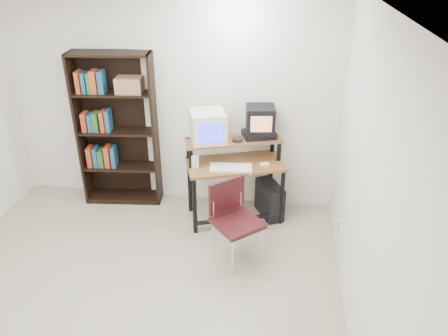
# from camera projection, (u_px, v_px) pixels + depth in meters

# --- Properties ---
(floor) EXTENTS (4.00, 4.00, 0.01)m
(floor) POSITION_uv_depth(u_px,v_px,m) (126.00, 305.00, 4.04)
(floor) COLOR #ABA58E
(floor) RESTS_ON ground
(ceiling) EXTENTS (4.00, 4.00, 0.01)m
(ceiling) POSITION_uv_depth(u_px,v_px,m) (84.00, 8.00, 2.84)
(ceiling) COLOR white
(ceiling) RESTS_ON back_wall
(back_wall) EXTENTS (4.00, 0.01, 2.60)m
(back_wall) POSITION_uv_depth(u_px,v_px,m) (171.00, 101.00, 5.20)
(back_wall) COLOR white
(back_wall) RESTS_ON floor
(right_wall) EXTENTS (0.01, 4.00, 2.60)m
(right_wall) POSITION_uv_depth(u_px,v_px,m) (370.00, 201.00, 3.19)
(right_wall) COLOR white
(right_wall) RESTS_ON floor
(computer_desk) EXTENTS (1.22, 0.87, 0.98)m
(computer_desk) POSITION_uv_depth(u_px,v_px,m) (235.00, 167.00, 5.05)
(computer_desk) COLOR brown
(computer_desk) RESTS_ON floor
(crt_monitor) EXTENTS (0.48, 0.48, 0.36)m
(crt_monitor) POSITION_uv_depth(u_px,v_px,m) (208.00, 127.00, 4.89)
(crt_monitor) COLOR silver
(crt_monitor) RESTS_ON computer_desk
(vcr) EXTENTS (0.43, 0.37, 0.08)m
(vcr) POSITION_uv_depth(u_px,v_px,m) (259.00, 134.00, 5.04)
(vcr) COLOR black
(vcr) RESTS_ON computer_desk
(crt_tv) EXTENTS (0.36, 0.36, 0.30)m
(crt_tv) POSITION_uv_depth(u_px,v_px,m) (260.00, 119.00, 4.96)
(crt_tv) COLOR black
(crt_tv) RESTS_ON vcr
(cd_spindle) EXTENTS (0.16, 0.16, 0.05)m
(cd_spindle) POSITION_uv_depth(u_px,v_px,m) (237.00, 140.00, 4.94)
(cd_spindle) COLOR #26262B
(cd_spindle) RESTS_ON computer_desk
(keyboard) EXTENTS (0.49, 0.26, 0.03)m
(keyboard) POSITION_uv_depth(u_px,v_px,m) (231.00, 168.00, 4.88)
(keyboard) COLOR silver
(keyboard) RESTS_ON computer_desk
(mousepad) EXTENTS (0.24, 0.20, 0.01)m
(mousepad) POSITION_uv_depth(u_px,v_px,m) (264.00, 166.00, 4.96)
(mousepad) COLOR black
(mousepad) RESTS_ON computer_desk
(mouse) EXTENTS (0.11, 0.09, 0.03)m
(mouse) POSITION_uv_depth(u_px,v_px,m) (265.00, 165.00, 4.95)
(mouse) COLOR white
(mouse) RESTS_ON mousepad
(desk_speaker) EXTENTS (0.10, 0.10, 0.17)m
(desk_speaker) POSITION_uv_depth(u_px,v_px,m) (195.00, 162.00, 4.88)
(desk_speaker) COLOR silver
(desk_speaker) RESTS_ON computer_desk
(pc_tower) EXTENTS (0.38, 0.49, 0.42)m
(pc_tower) POSITION_uv_depth(u_px,v_px,m) (270.00, 200.00, 5.29)
(pc_tower) COLOR black
(pc_tower) RESTS_ON floor
(school_chair) EXTENTS (0.62, 0.62, 0.87)m
(school_chair) POSITION_uv_depth(u_px,v_px,m) (233.00, 214.00, 4.42)
(school_chair) COLOR black
(school_chair) RESTS_ON floor
(bookshelf) EXTENTS (0.98, 0.41, 1.90)m
(bookshelf) POSITION_uv_depth(u_px,v_px,m) (118.00, 129.00, 5.31)
(bookshelf) COLOR black
(bookshelf) RESTS_ON floor
(wall_outlet) EXTENTS (0.02, 0.08, 0.12)m
(wall_outlet) POSITION_uv_depth(u_px,v_px,m) (338.00, 225.00, 4.66)
(wall_outlet) COLOR beige
(wall_outlet) RESTS_ON right_wall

